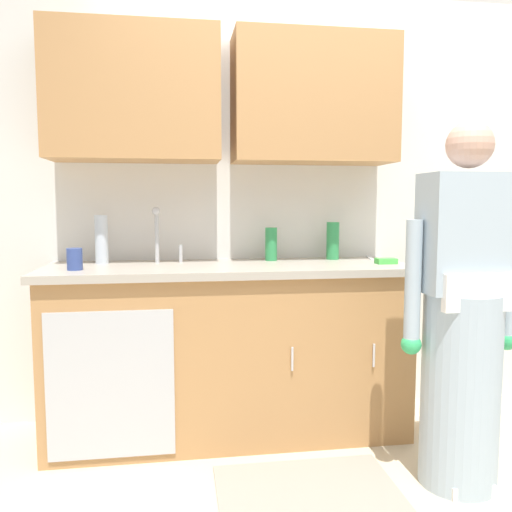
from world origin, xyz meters
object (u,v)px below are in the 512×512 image
Objects in this scene: sink at (164,268)px; person_at_sink at (462,334)px; cup_by_sink at (75,259)px; bottle_soap at (333,241)px; knife_on_counter at (370,258)px; bottle_water_short at (102,239)px; sponge at (386,261)px; bottle_dish_liquid at (271,244)px.

person_at_sink is at bearing -27.94° from sink.
person_at_sink is 14.86× the size of cup_by_sink.
knife_on_counter is (0.24, 0.04, -0.11)m from bottle_soap.
bottle_soap is at bearing 110.98° from person_at_sink.
sponge is (1.55, -0.24, -0.12)m from bottle_water_short.
sponge is (0.60, -0.25, -0.08)m from bottle_dish_liquid.
bottle_water_short is 2.43× the size of sponge.
knife_on_counter is (1.66, 0.33, -0.05)m from cup_by_sink.
sponge is (1.64, 0.03, -0.04)m from cup_by_sink.
person_at_sink is at bearing -50.50° from bottle_dish_liquid.
bottle_water_short reaches higher than sponge.
bottle_water_short reaches higher than knife_on_counter.
bottle_water_short is 1.32m from bottle_soap.
person_at_sink is 1.87m from cup_by_sink.
sponge is at bearing 1.08° from cup_by_sink.
sink is 1.87× the size of bottle_water_short.
bottle_soap reaches higher than cup_by_sink.
person_at_sink reaches higher than sponge.
sink is at bearing 152.06° from person_at_sink.
sink is 0.64m from bottle_dish_liquid.
knife_on_counter is at bearing 9.68° from sink.
sink is 4.55× the size of sponge.
person_at_sink is at bearing -69.02° from bottle_soap.
bottle_water_short is at bearing 156.89° from sink.
bottle_water_short is 1.21× the size of bottle_soap.
sink is 0.46m from cup_by_sink.
bottle_soap is 2.02× the size of cup_by_sink.
bottle_dish_liquid is 1.08m from cup_by_sink.
person_at_sink reaches higher than bottle_soap.
sink is 0.31× the size of person_at_sink.
sink reaches higher than bottle_dish_liquid.
bottle_dish_liquid reaches higher than knife_on_counter.
cup_by_sink is 1.64m from sponge.
sink is 2.61× the size of bottle_dish_liquid.
bottle_water_short is at bearing -75.66° from knife_on_counter.
bottle_water_short is 1.57m from knife_on_counter.
knife_on_counter is at bearing 95.68° from person_at_sink.
sponge is (-0.11, 0.61, 0.26)m from person_at_sink.
knife_on_counter is 0.30m from sponge.
bottle_soap is 0.37m from bottle_dish_liquid.
sink is at bearing -165.33° from bottle_dish_liquid.
bottle_dish_liquid reaches higher than cup_by_sink.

